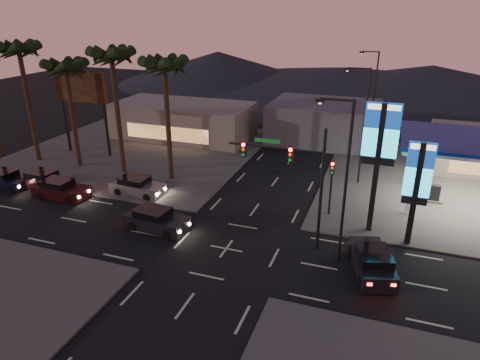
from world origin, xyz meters
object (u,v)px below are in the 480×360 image
at_px(car_lane_a_rear, 6,179).
at_px(pylon_sign_tall, 380,143).
at_px(car_lane_a_mid, 60,189).
at_px(car_lane_b_front, 137,187).
at_px(car_lane_b_mid, 138,185).
at_px(traffic_signal_mast, 294,170).
at_px(car_lane_b_rear, 45,181).
at_px(car_lane_a_front, 156,220).
at_px(pylon_sign_short, 418,179).
at_px(suv_station, 372,262).

bearing_deg(car_lane_a_rear, pylon_sign_tall, 4.40).
xyz_separation_m(car_lane_a_mid, car_lane_b_front, (5.60, 2.60, -0.01)).
bearing_deg(car_lane_a_mid, car_lane_b_mid, 27.34).
xyz_separation_m(traffic_signal_mast, car_lane_b_rear, (-21.94, 2.03, -4.53)).
distance_m(car_lane_a_front, car_lane_b_mid, 6.77).
bearing_deg(car_lane_b_mid, pylon_sign_short, -3.51).
distance_m(car_lane_a_rear, car_lane_b_front, 11.82).
bearing_deg(car_lane_a_front, car_lane_a_rear, 171.64).
height_order(pylon_sign_short, car_lane_a_front, pylon_sign_short).
bearing_deg(car_lane_a_front, suv_station, -1.66).
bearing_deg(car_lane_a_rear, traffic_signal_mast, -2.69).
relative_size(car_lane_a_front, car_lane_b_front, 1.03).
distance_m(pylon_sign_tall, traffic_signal_mast, 6.02).
bearing_deg(suv_station, car_lane_a_mid, 174.05).
relative_size(pylon_sign_tall, car_lane_b_front, 1.94).
relative_size(pylon_sign_short, car_lane_a_mid, 1.51).
xyz_separation_m(car_lane_a_front, car_lane_b_front, (-4.46, 4.75, -0.01)).
height_order(pylon_sign_tall, car_lane_a_mid, pylon_sign_tall).
distance_m(traffic_signal_mast, car_lane_a_front, 10.43).
bearing_deg(car_lane_a_front, traffic_signal_mast, 7.12).
bearing_deg(car_lane_b_front, car_lane_b_rear, -169.20).
relative_size(pylon_sign_short, suv_station, 1.40).
distance_m(traffic_signal_mast, car_lane_b_front, 14.95).
bearing_deg(car_lane_b_front, pylon_sign_short, -2.91).
bearing_deg(traffic_signal_mast, suv_station, -16.91).
distance_m(pylon_sign_short, traffic_signal_mast, 7.69).
distance_m(pylon_sign_tall, suv_station, 7.64).
distance_m(traffic_signal_mast, car_lane_a_rear, 25.80).
xyz_separation_m(car_lane_a_front, car_lane_b_mid, (-4.59, 4.97, -0.01)).
height_order(car_lane_a_front, car_lane_b_front, car_lane_a_front).
distance_m(pylon_sign_tall, car_lane_b_front, 19.39).
bearing_deg(pylon_sign_short, car_lane_a_mid, -176.71).
distance_m(pylon_sign_short, car_lane_b_rear, 29.45).
distance_m(car_lane_a_front, car_lane_a_mid, 10.28).
xyz_separation_m(pylon_sign_tall, car_lane_b_mid, (-18.66, 0.30, -5.71)).
relative_size(traffic_signal_mast, car_lane_b_mid, 1.75).
xyz_separation_m(traffic_signal_mast, car_lane_b_front, (-13.79, 3.58, -4.54)).
relative_size(pylon_sign_tall, car_lane_a_rear, 1.99).
xyz_separation_m(pylon_sign_tall, car_lane_b_rear, (-26.68, -1.48, -5.69)).
bearing_deg(suv_station, car_lane_a_front, 178.34).
xyz_separation_m(car_lane_a_front, car_lane_a_mid, (-10.06, 2.14, -0.00)).
bearing_deg(car_lane_a_front, car_lane_b_rear, 165.79).
height_order(car_lane_b_mid, car_lane_b_rear, car_lane_b_rear).
bearing_deg(car_lane_b_mid, car_lane_a_mid, -152.66).
bearing_deg(car_lane_b_rear, car_lane_b_mid, 12.51).
bearing_deg(car_lane_b_rear, car_lane_a_front, -14.21).
relative_size(car_lane_a_rear, car_lane_b_front, 0.98).
xyz_separation_m(car_lane_b_rear, suv_station, (27.15, -3.61, 0.02)).
relative_size(car_lane_a_front, car_lane_a_rear, 1.06).
relative_size(car_lane_b_front, car_lane_b_rear, 0.98).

